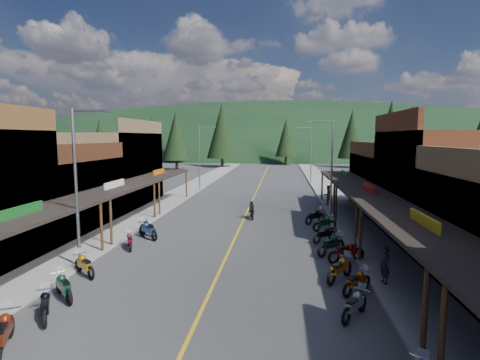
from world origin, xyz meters
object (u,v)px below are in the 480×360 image
(streetlight_2, at_px, (330,164))
(pine_1, at_px, (175,134))
(pine_6, at_px, (480,138))
(bike_west_3, at_px, (45,304))
(pedestrian_east_b, at_px, (328,195))
(bike_west_6, at_px, (130,240))
(pine_0, at_px, (100,137))
(bike_west_4, at_px, (64,285))
(pine_2, at_px, (222,131))
(bike_east_8, at_px, (325,234))
(shop_east_2, at_px, (451,186))
(pine_11, at_px, (391,133))
(bike_east_10, at_px, (315,215))
(bike_west_5, at_px, (84,264))
(shop_east_3, at_px, (402,183))
(streetlight_0, at_px, (79,181))
(bike_east_9, at_px, (325,223))
(pine_8, at_px, (138,141))
(rider_on_bike, at_px, (252,211))
(pine_10, at_px, (176,136))
(bike_west_2, at_px, (3,330))
(streetlight_1, at_px, (201,155))
(bike_west_8, at_px, (148,227))
(bike_east_7, at_px, (331,244))
(bike_east_6, at_px, (346,251))
(shop_west_2, at_px, (48,194))
(pine_9, at_px, (403,138))
(bike_east_5, at_px, (340,268))
(shop_west_3, at_px, (108,169))
(bike_west_7, at_px, (148,229))
(streetlight_3, at_px, (310,152))
(bike_east_3, at_px, (355,304))
(pine_7, at_px, (153,135))
(pine_3, at_px, (286,137))
(pine_5, at_px, (411,131))
(pedestrian_east_a, at_px, (385,265))

(streetlight_2, height_order, pine_1, pine_1)
(pine_6, relative_size, bike_west_3, 5.53)
(pedestrian_east_b, bearing_deg, bike_west_6, 22.95)
(pine_0, bearing_deg, bike_west_4, -64.45)
(pine_2, bearing_deg, bike_west_3, -86.29)
(bike_east_8, bearing_deg, shop_east_2, 60.00)
(pine_11, xyz_separation_m, bike_east_10, (-14.39, -32.62, -6.56))
(pine_2, xyz_separation_m, bike_west_5, (3.66, -64.92, -7.40))
(shop_east_3, height_order, streetlight_0, streetlight_0)
(streetlight_0, distance_m, bike_east_9, 16.46)
(pine_8, height_order, pedestrian_east_b, pine_8)
(pine_8, distance_m, rider_on_bike, 40.67)
(pine_10, height_order, bike_west_2, pine_10)
(bike_west_4, bearing_deg, streetlight_1, 46.29)
(bike_west_8, relative_size, pedestrian_east_b, 1.05)
(bike_east_7, bearing_deg, pine_6, 103.83)
(streetlight_0, xyz_separation_m, bike_east_6, (13.42, 2.46, -3.84))
(shop_west_2, xyz_separation_m, pine_11, (33.75, 36.30, 4.65))
(shop_west_2, height_order, pine_9, pine_9)
(pine_0, xyz_separation_m, bike_west_8, (34.03, -61.35, -5.92))
(streetlight_0, height_order, bike_east_7, streetlight_0)
(bike_east_5, bearing_deg, shop_west_3, 174.47)
(bike_west_7, bearing_deg, streetlight_3, 18.43)
(bike_east_6, bearing_deg, bike_east_3, -33.35)
(shop_west_2, distance_m, pine_8, 39.33)
(pine_1, relative_size, pine_7, 1.00)
(pine_3, distance_m, pedestrian_east_b, 53.51)
(pine_5, relative_size, bike_east_8, 7.30)
(bike_west_8, xyz_separation_m, pedestrian_east_b, (13.42, 12.23, 0.53))
(bike_west_7, relative_size, pedestrian_east_b, 1.16)
(streetlight_0, bearing_deg, shop_east_3, 39.88)
(bike_east_9, bearing_deg, pine_11, 123.47)
(shop_west_3, height_order, bike_west_2, shop_west_3)
(pine_11, relative_size, bike_east_9, 6.14)
(bike_east_9, bearing_deg, bike_west_6, -99.25)
(pine_3, height_order, pine_8, pine_3)
(streetlight_3, bearing_deg, pine_2, 121.19)
(pine_1, relative_size, pine_6, 1.14)
(pine_1, height_order, pedestrian_east_b, pine_1)
(bike_east_10, bearing_deg, pedestrian_east_a, -38.90)
(pine_11, bearing_deg, bike_east_5, -107.89)
(shop_east_3, xyz_separation_m, pine_5, (20.25, 60.70, 5.46))
(shop_east_3, relative_size, pine_8, 1.09)
(shop_east_2, distance_m, bike_west_5, 22.08)
(pine_5, bearing_deg, bike_west_6, -118.20)
(bike_east_3, bearing_deg, streetlight_1, 145.81)
(shop_west_2, distance_m, bike_east_3, 22.72)
(shop_east_2, relative_size, rider_on_bike, 5.38)
(pine_7, bearing_deg, pine_2, -39.29)
(pine_2, distance_m, bike_east_8, 60.33)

